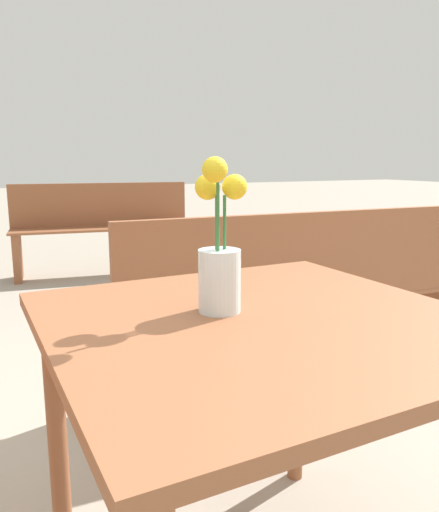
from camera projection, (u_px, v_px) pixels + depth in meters
The scene contains 4 objects.
table_front at pixel (261, 360), 1.09m from camera, with size 0.90×0.89×0.74m.
flower_vase at pixel (219, 262), 1.08m from camera, with size 0.12×0.12×0.34m.
bench_near at pixel (300, 295), 2.24m from camera, with size 1.73×0.45×0.85m.
bench_far at pixel (102, 225), 4.69m from camera, with size 1.67×0.60×0.85m.
Camera 1 is at (-0.53, -0.88, 1.07)m, focal length 35.00 mm.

